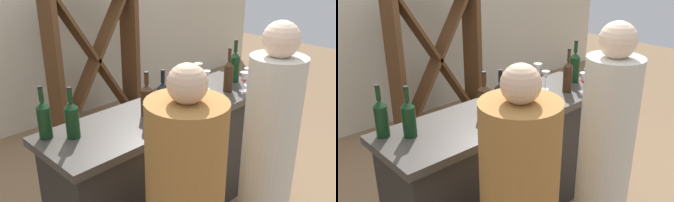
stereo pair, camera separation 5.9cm
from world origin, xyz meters
TOP-DOWN VIEW (x-y plane):
  - back_wall at (0.00, 2.20)m, footprint 8.00×0.10m
  - bar_counter at (0.00, 0.00)m, footprint 1.81×0.55m
  - wine_rack at (0.52, 1.65)m, footprint 1.03×0.28m
  - wine_bottle_leftmost_dark_green at (-0.80, 0.18)m, footprint 0.08×0.08m
  - wine_bottle_second_left_dark_green at (-0.69, 0.08)m, footprint 0.08×0.08m
  - wine_bottle_center_amber_brown at (-0.18, 0.01)m, footprint 0.08×0.08m
  - wine_bottle_second_right_near_black at (-0.09, -0.05)m, footprint 0.08×0.08m
  - wine_bottle_rightmost_amber_brown at (0.55, -0.09)m, footprint 0.07×0.07m
  - wine_bottle_far_right_dark_green at (0.77, 0.02)m, footprint 0.08×0.08m
  - wine_glass_near_left at (0.64, -0.17)m, footprint 0.07×0.07m
  - wine_glass_near_center at (0.76, -0.12)m, footprint 0.06×0.06m
  - wine_glass_near_right at (-0.29, -0.12)m, footprint 0.06×0.06m
  - wine_glass_far_left at (0.46, 0.05)m, footprint 0.06×0.06m
  - wine_glass_far_center at (0.52, 0.19)m, footprint 0.07×0.07m
  - person_left_guest at (0.12, -0.72)m, footprint 0.34×0.34m

SIDE VIEW (x-z plane):
  - bar_counter at x=0.00m, z-range 0.01..0.91m
  - person_left_guest at x=0.12m, z-range -0.05..1.52m
  - wine_rack at x=0.52m, z-range 0.00..1.61m
  - wine_glass_near_left at x=0.64m, z-range 0.93..1.08m
  - wine_glass_near_right at x=-0.29m, z-range 0.93..1.08m
  - wine_glass_near_center at x=0.76m, z-range 0.93..1.08m
  - wine_glass_far_left at x=0.46m, z-range 0.94..1.09m
  - wine_bottle_center_amber_brown at x=-0.18m, z-range 0.87..1.16m
  - wine_bottle_second_right_near_black at x=-0.09m, z-range 0.87..1.17m
  - wine_glass_far_center at x=0.52m, z-range 0.94..1.10m
  - wine_bottle_second_left_dark_green at x=-0.69m, z-range 0.87..1.17m
  - wine_bottle_leftmost_dark_green at x=-0.80m, z-range 0.86..1.18m
  - wine_bottle_rightmost_amber_brown at x=0.55m, z-range 0.86..1.20m
  - wine_bottle_far_right_dark_green at x=0.77m, z-range 0.86..1.20m
  - back_wall at x=0.00m, z-range 0.00..2.80m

